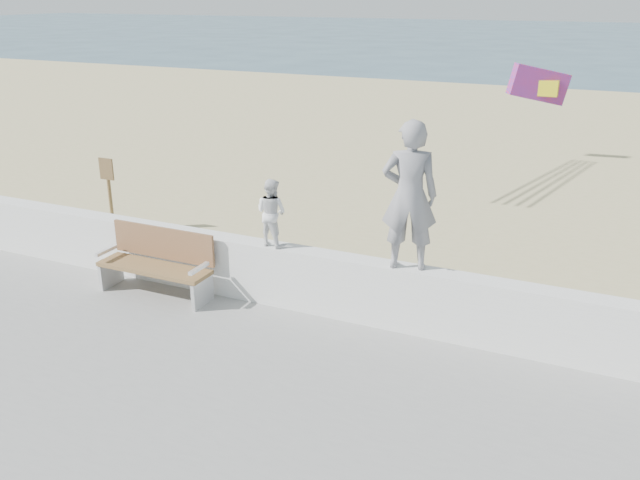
# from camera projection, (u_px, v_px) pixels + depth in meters

# --- Properties ---
(ground) EXTENTS (220.00, 220.00, 0.00)m
(ground) POSITION_uv_depth(u_px,v_px,m) (243.00, 388.00, 8.21)
(ground) COLOR #315262
(ground) RESTS_ON ground
(sand) EXTENTS (90.00, 40.00, 0.08)m
(sand) POSITION_uv_depth(u_px,v_px,m) (440.00, 194.00, 15.87)
(sand) COLOR tan
(sand) RESTS_ON ground
(seawall) EXTENTS (30.00, 0.35, 0.90)m
(seawall) POSITION_uv_depth(u_px,v_px,m) (313.00, 281.00, 9.70)
(seawall) COLOR white
(seawall) RESTS_ON boardwalk
(adult) EXTENTS (0.83, 0.66, 1.98)m
(adult) POSITION_uv_depth(u_px,v_px,m) (409.00, 196.00, 8.67)
(adult) COLOR gray
(adult) RESTS_ON seawall
(child) EXTENTS (0.54, 0.45, 0.98)m
(child) POSITION_uv_depth(u_px,v_px,m) (271.00, 212.00, 9.63)
(child) COLOR white
(child) RESTS_ON seawall
(bench) EXTENTS (1.80, 0.57, 1.00)m
(bench) POSITION_uv_depth(u_px,v_px,m) (158.00, 262.00, 10.22)
(bench) COLOR olive
(bench) RESTS_ON boardwalk
(parafoil_kite) EXTENTS (1.00, 0.67, 0.68)m
(parafoil_kite) POSITION_uv_depth(u_px,v_px,m) (540.00, 85.00, 11.16)
(parafoil_kite) COLOR red
(parafoil_kite) RESTS_ON ground
(sign) EXTENTS (0.32, 0.07, 1.46)m
(sign) POSITION_uv_depth(u_px,v_px,m) (109.00, 188.00, 13.09)
(sign) COLOR olive
(sign) RESTS_ON sand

